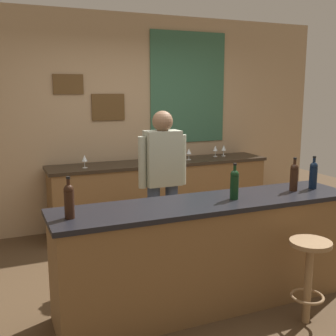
{
  "coord_description": "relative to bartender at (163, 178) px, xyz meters",
  "views": [
    {
      "loc": [
        -1.62,
        -3.34,
        1.83
      ],
      "look_at": [
        -0.01,
        0.45,
        1.05
      ],
      "focal_mm": 44.56,
      "sensor_mm": 36.0,
      "label": 1
    }
  ],
  "objects": [
    {
      "name": "wine_glass_b",
      "position": [
        0.83,
        1.09,
        0.07
      ],
      "size": [
        0.07,
        0.07,
        0.16
      ],
      "color": "silver",
      "rests_on": "side_counter"
    },
    {
      "name": "wine_bottle_a",
      "position": [
        -1.11,
        -0.96,
        0.12
      ],
      "size": [
        0.07,
        0.07,
        0.31
      ],
      "color": "black",
      "rests_on": "bar_counter"
    },
    {
      "name": "wine_bottle_b",
      "position": [
        0.25,
        -0.96,
        0.12
      ],
      "size": [
        0.07,
        0.07,
        0.31
      ],
      "color": "black",
      "rests_on": "bar_counter"
    },
    {
      "name": "wine_glass_d",
      "position": [
        1.43,
        1.19,
        0.07
      ],
      "size": [
        0.07,
        0.07,
        0.16
      ],
      "color": "silver",
      "rests_on": "side_counter"
    },
    {
      "name": "bar_counter",
      "position": [
        0.04,
        -0.93,
        -0.47
      ],
      "size": [
        2.62,
        0.6,
        0.92
      ],
      "color": "brown",
      "rests_on": "ground_plane"
    },
    {
      "name": "wine_bottle_d",
      "position": [
        1.13,
        -0.92,
        0.12
      ],
      "size": [
        0.07,
        0.07,
        0.31
      ],
      "color": "black",
      "rests_on": "bar_counter"
    },
    {
      "name": "wine_bottle_c",
      "position": [
        0.91,
        -0.92,
        0.12
      ],
      "size": [
        0.07,
        0.07,
        0.31
      ],
      "color": "black",
      "rests_on": "bar_counter"
    },
    {
      "name": "bartender",
      "position": [
        0.0,
        0.0,
        0.0
      ],
      "size": [
        0.52,
        0.21,
        1.62
      ],
      "color": "#384766",
      "rests_on": "ground_plane"
    },
    {
      "name": "wine_glass_a",
      "position": [
        -0.58,
        1.06,
        0.07
      ],
      "size": [
        0.07,
        0.07,
        0.16
      ],
      "color": "silver",
      "rests_on": "side_counter"
    },
    {
      "name": "back_wall",
      "position": [
        0.06,
        1.5,
        0.48
      ],
      "size": [
        6.0,
        0.09,
        2.8
      ],
      "color": "tan",
      "rests_on": "ground_plane"
    },
    {
      "name": "ground_plane",
      "position": [
        0.04,
        -0.53,
        -0.94
      ],
      "size": [
        10.0,
        10.0,
        0.0
      ],
      "primitive_type": "plane",
      "color": "#4C3823"
    },
    {
      "name": "coffee_mug",
      "position": [
        0.39,
        1.05,
        0.01
      ],
      "size": [
        0.12,
        0.08,
        0.09
      ],
      "color": "#336699",
      "rests_on": "side_counter"
    },
    {
      "name": "bar_stool",
      "position": [
        0.62,
        -1.5,
        -0.48
      ],
      "size": [
        0.32,
        0.32,
        0.68
      ],
      "color": "olive",
      "rests_on": "ground_plane"
    },
    {
      "name": "wine_glass_c",
      "position": [
        1.29,
        1.2,
        0.07
      ],
      "size": [
        0.07,
        0.07,
        0.16
      ],
      "color": "silver",
      "rests_on": "side_counter"
    },
    {
      "name": "side_counter",
      "position": [
        0.44,
        1.12,
        -0.48
      ],
      "size": [
        2.94,
        0.56,
        0.9
      ],
      "color": "brown",
      "rests_on": "ground_plane"
    }
  ]
}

